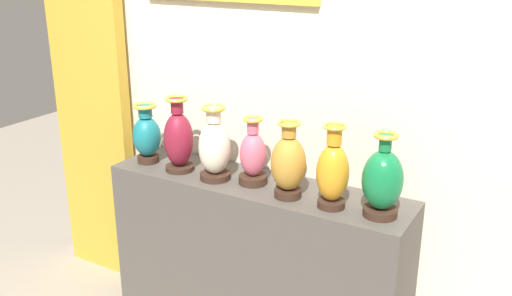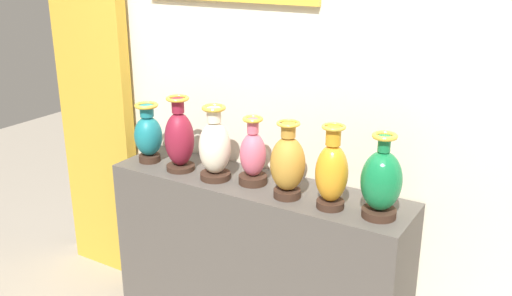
% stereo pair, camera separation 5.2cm
% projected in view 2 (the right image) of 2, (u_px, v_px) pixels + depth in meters
% --- Properties ---
extents(display_shelf, '(1.63, 0.40, 0.94)m').
position_uv_depth(display_shelf, '(256.00, 262.00, 3.09)').
color(display_shelf, '#4C4742').
rests_on(display_shelf, ground_plane).
extents(back_wall, '(3.38, 0.14, 3.10)m').
position_uv_depth(back_wall, '(281.00, 55.00, 2.95)').
color(back_wall, beige).
rests_on(back_wall, ground_plane).
extents(curtain_gold, '(0.56, 0.08, 2.06)m').
position_uv_depth(curtain_gold, '(97.00, 122.00, 3.65)').
color(curtain_gold, gold).
rests_on(curtain_gold, ground_plane).
extents(vase_teal, '(0.16, 0.16, 0.34)m').
position_uv_depth(vase_teal, '(148.00, 135.00, 3.19)').
color(vase_teal, '#382319').
rests_on(vase_teal, display_shelf).
extents(vase_burgundy, '(0.16, 0.16, 0.41)m').
position_uv_depth(vase_burgundy, '(179.00, 139.00, 3.06)').
color(vase_burgundy, '#382319').
rests_on(vase_burgundy, display_shelf).
extents(vase_ivory, '(0.17, 0.17, 0.39)m').
position_uv_depth(vase_ivory, '(215.00, 147.00, 2.94)').
color(vase_ivory, '#382319').
rests_on(vase_ivory, display_shelf).
extents(vase_rose, '(0.15, 0.15, 0.35)m').
position_uv_depth(vase_rose, '(253.00, 156.00, 2.89)').
color(vase_rose, '#382319').
rests_on(vase_rose, display_shelf).
extents(vase_ochre, '(0.17, 0.17, 0.38)m').
position_uv_depth(vase_ochre, '(288.00, 164.00, 2.72)').
color(vase_ochre, '#382319').
rests_on(vase_ochre, display_shelf).
extents(vase_amber, '(0.15, 0.15, 0.40)m').
position_uv_depth(vase_amber, '(332.00, 173.00, 2.61)').
color(vase_amber, '#382319').
rests_on(vase_amber, display_shelf).
extents(vase_emerald, '(0.18, 0.18, 0.39)m').
position_uv_depth(vase_emerald, '(381.00, 182.00, 2.52)').
color(vase_emerald, '#382319').
rests_on(vase_emerald, display_shelf).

